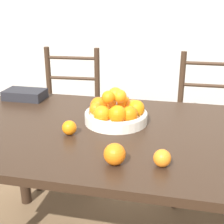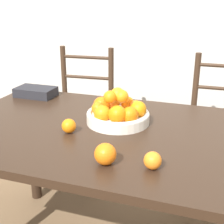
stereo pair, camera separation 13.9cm
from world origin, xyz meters
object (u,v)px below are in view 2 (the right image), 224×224
(orange_loose_2, at_px, (105,154))
(chair_left, at_px, (82,120))
(chair_right, at_px, (220,138))
(orange_loose_0, at_px, (69,126))
(book_stack, at_px, (36,92))
(fruit_bowl, at_px, (118,112))
(orange_loose_1, at_px, (153,161))

(orange_loose_2, xyz_separation_m, chair_left, (-0.58, 1.08, -0.35))
(chair_left, bearing_deg, chair_right, -3.89)
(orange_loose_0, bearing_deg, orange_loose_2, -40.47)
(chair_right, distance_m, book_stack, 1.23)
(fruit_bowl, bearing_deg, orange_loose_0, -132.93)
(chair_right, height_order, book_stack, chair_right)
(orange_loose_2, height_order, book_stack, orange_loose_2)
(fruit_bowl, bearing_deg, chair_right, 54.21)
(orange_loose_0, height_order, orange_loose_1, same)
(orange_loose_1, relative_size, chair_right, 0.06)
(orange_loose_0, height_order, book_stack, orange_loose_0)
(orange_loose_0, relative_size, book_stack, 0.27)
(chair_right, bearing_deg, fruit_bowl, -126.95)
(book_stack, bearing_deg, orange_loose_1, -36.11)
(fruit_bowl, xyz_separation_m, chair_right, (0.50, 0.69, -0.36))
(fruit_bowl, distance_m, chair_left, 0.92)
(orange_loose_2, distance_m, book_stack, 0.93)
(orange_loose_0, height_order, chair_right, chair_right)
(orange_loose_2, relative_size, chair_left, 0.08)
(chair_right, bearing_deg, orange_loose_0, -128.57)
(chair_right, bearing_deg, orange_loose_1, -104.47)
(fruit_bowl, xyz_separation_m, book_stack, (-0.60, 0.25, -0.03))
(orange_loose_1, relative_size, orange_loose_2, 0.80)
(fruit_bowl, distance_m, book_stack, 0.65)
(fruit_bowl, distance_m, chair_right, 0.92)
(fruit_bowl, relative_size, orange_loose_2, 3.76)
(fruit_bowl, distance_m, orange_loose_1, 0.44)
(chair_left, relative_size, chair_right, 1.00)
(orange_loose_2, bearing_deg, chair_right, 68.86)
(orange_loose_0, height_order, chair_left, chair_left)
(book_stack, bearing_deg, chair_left, 77.06)
(orange_loose_2, bearing_deg, chair_left, 118.05)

